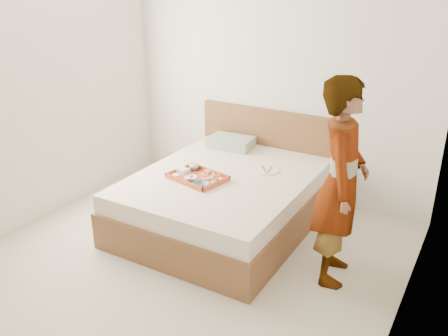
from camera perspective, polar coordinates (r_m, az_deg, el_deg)
name	(u,v)px	position (r m, az deg, el deg)	size (l,w,h in m)	color
ground	(168,275)	(4.09, -6.71, -12.63)	(3.50, 4.00, 0.01)	beige
wall_back	(275,77)	(5.18, 6.12, 10.74)	(3.50, 0.01, 2.60)	silver
wall_left	(5,97)	(4.76, -24.76, 7.77)	(0.01, 4.00, 2.60)	silver
wall_right	(411,174)	(2.85, 21.47, -0.64)	(0.01, 4.00, 2.60)	silver
bed	(225,200)	(4.69, 0.09, -3.83)	(1.65, 2.00, 0.53)	brown
headboard	(268,150)	(5.40, 5.29, 2.13)	(1.65, 0.06, 0.95)	brown
pillow	(231,142)	(5.29, 0.84, 3.09)	(0.48, 0.32, 0.11)	#9EB49B
tray	(197,177)	(4.49, -3.21, -1.05)	(0.51, 0.37, 0.05)	#CF5D29
prawn_plate	(213,180)	(4.43, -1.31, -1.42)	(0.18, 0.18, 0.01)	white
navy_bowl_big	(201,184)	(4.31, -2.80, -1.99)	(0.14, 0.14, 0.04)	#16274D
sauce_dish	(190,182)	(4.38, -4.09, -1.66)	(0.07, 0.07, 0.03)	black
meat_plate	(191,177)	(4.50, -4.00, -1.07)	(0.13, 0.13, 0.01)	white
bread_plate	(207,174)	(4.56, -2.01, -0.74)	(0.12, 0.12, 0.01)	orange
salad_bowl	(194,168)	(4.68, -3.67, 0.02)	(0.11, 0.11, 0.04)	#16274D
plastic_tub	(183,171)	(4.60, -4.92, -0.34)	(0.11, 0.09, 0.05)	silver
cheese_round	(176,176)	(4.52, -5.78, -0.92)	(0.07, 0.07, 0.03)	white
dinner_plate	(266,170)	(4.69, 5.12, -0.27)	(0.24, 0.24, 0.01)	white
person	(341,183)	(3.77, 13.84, -1.77)	(0.61, 0.40, 1.67)	silver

